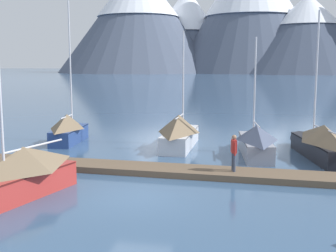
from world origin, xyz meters
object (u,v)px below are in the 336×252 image
(sailboat_nearest_berth, at_px, (70,128))
(sailboat_second_berth, at_px, (14,175))
(person_on_dock, at_px, (234,151))
(sailboat_mid_dock_port, at_px, (181,131))
(sailboat_mid_dock_starboard, at_px, (255,140))
(sailboat_far_berth, at_px, (319,141))

(sailboat_nearest_berth, height_order, sailboat_second_berth, sailboat_nearest_berth)
(sailboat_second_berth, xyz_separation_m, person_on_dock, (8.18, 4.96, 0.34))
(sailboat_mid_dock_port, height_order, person_on_dock, sailboat_mid_dock_port)
(sailboat_second_berth, relative_size, person_on_dock, 4.82)
(sailboat_nearest_berth, xyz_separation_m, sailboat_mid_dock_starboard, (12.13, -1.77, -0.06))
(sailboat_second_berth, bearing_deg, sailboat_mid_dock_port, 69.29)
(person_on_dock, bearing_deg, sailboat_second_berth, -148.78)
(person_on_dock, bearing_deg, sailboat_far_berth, 50.23)
(sailboat_nearest_berth, relative_size, sailboat_mid_dock_port, 1.28)
(sailboat_mid_dock_starboard, relative_size, person_on_dock, 3.98)
(sailboat_far_berth, bearing_deg, sailboat_nearest_berth, 174.04)
(sailboat_second_berth, distance_m, sailboat_mid_dock_starboard, 13.58)
(sailboat_second_berth, bearing_deg, person_on_dock, 31.22)
(sailboat_nearest_berth, bearing_deg, person_on_dock, -31.59)
(sailboat_second_berth, distance_m, person_on_dock, 9.58)
(sailboat_nearest_berth, bearing_deg, sailboat_second_berth, -75.59)
(sailboat_second_berth, bearing_deg, sailboat_nearest_berth, 104.41)
(sailboat_nearest_berth, relative_size, sailboat_far_berth, 1.13)
(sailboat_mid_dock_starboard, xyz_separation_m, person_on_dock, (-0.90, -5.14, 0.39))
(sailboat_nearest_berth, bearing_deg, sailboat_mid_dock_starboard, -8.29)
(sailboat_nearest_berth, xyz_separation_m, sailboat_far_berth, (15.62, -1.63, -0.01))
(sailboat_far_berth, xyz_separation_m, person_on_dock, (-4.39, -5.28, 0.34))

